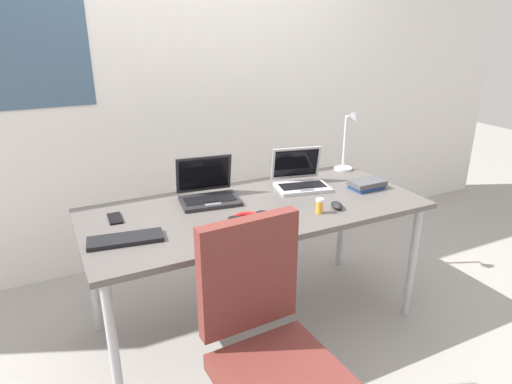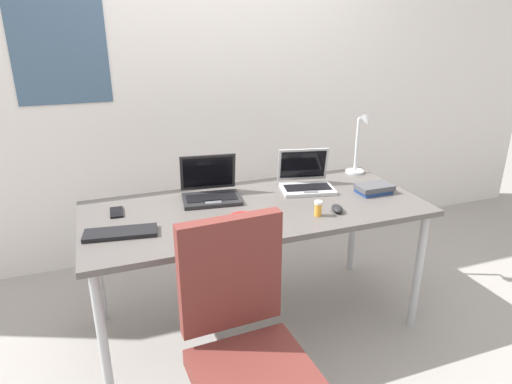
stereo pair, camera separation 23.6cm
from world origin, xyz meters
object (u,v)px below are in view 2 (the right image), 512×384
office_chair (247,368)px  headphones (244,220)px  computer_mouse (337,209)px  pill_bottle (318,208)px  desk_lamp (360,144)px  laptop_back_left (306,181)px  book_stack (374,189)px  laptop_near_lamp (210,191)px  cell_phone (117,212)px  external_keyboard (121,233)px

office_chair → headphones: bearing=72.1°
computer_mouse → pill_bottle: 0.12m
desk_lamp → headphones: size_ratio=1.87×
laptop_back_left → book_stack: laptop_back_left is taller
laptop_near_lamp → cell_phone: bearing=-176.1°
external_keyboard → headphones: headphones is taller
book_stack → office_chair: bearing=-145.1°
pill_bottle → headphones: bearing=172.3°
desk_lamp → external_keyboard: size_ratio=1.21×
computer_mouse → headphones: bearing=-168.8°
laptop_near_lamp → office_chair: same height
laptop_near_lamp → computer_mouse: size_ratio=3.57×
desk_lamp → laptop_near_lamp: size_ratio=1.17×
laptop_back_left → computer_mouse: bearing=-90.2°
laptop_near_lamp → desk_lamp: bearing=4.8°
desk_lamp → external_keyboard: desk_lamp is taller
laptop_near_lamp → pill_bottle: laptop_near_lamp is taller
external_keyboard → office_chair: 0.84m
external_keyboard → computer_mouse: 1.08m
laptop_near_lamp → office_chair: (-0.12, -0.95, -0.39)m
laptop_back_left → headphones: (-0.50, -0.33, -0.03)m
external_keyboard → pill_bottle: (0.96, -0.12, 0.03)m
desk_lamp → laptop_back_left: size_ratio=1.15×
external_keyboard → office_chair: size_ratio=0.34×
cell_phone → headphones: headphones is taller
desk_lamp → cell_phone: desk_lamp is taller
computer_mouse → book_stack: 0.38m
external_keyboard → book_stack: book_stack is taller
laptop_back_left → office_chair: 1.20m
computer_mouse → office_chair: 0.94m
cell_phone → pill_bottle: pill_bottle is taller
headphones → book_stack: (0.83, 0.13, 0.01)m
computer_mouse → office_chair: size_ratio=0.10×
desk_lamp → laptop_near_lamp: bearing=-175.2°
laptop_near_lamp → computer_mouse: 0.70m
computer_mouse → laptop_back_left: bearing=105.7°
pill_bottle → office_chair: 0.87m
laptop_back_left → external_keyboard: laptop_back_left is taller
computer_mouse → office_chair: office_chair is taller
external_keyboard → cell_phone: bearing=98.0°
cell_phone → pill_bottle: (0.96, -0.38, 0.04)m
pill_bottle → laptop_near_lamp: bearing=136.9°
cell_phone → book_stack: (1.41, -0.20, 0.02)m
laptop_near_lamp → headphones: 0.38m
cell_phone → office_chair: bearing=-64.4°
laptop_back_left → office_chair: (-0.68, -0.91, -0.39)m
office_chair → external_keyboard: bearing=120.9°
computer_mouse → headphones: headphones is taller
cell_phone → computer_mouse: bearing=-16.6°
desk_lamp → pill_bottle: size_ratio=5.07×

